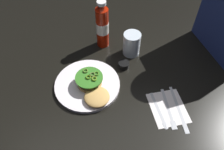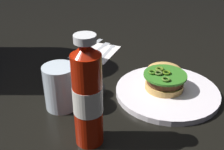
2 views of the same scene
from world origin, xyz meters
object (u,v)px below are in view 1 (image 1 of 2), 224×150
at_px(burger_sandwich, 92,86).
at_px(water_glass, 132,44).
at_px(dinner_plate, 87,85).
at_px(condiment_cup, 124,65).
at_px(spoon_utensil, 161,115).
at_px(napkin, 168,108).
at_px(ketchup_bottle, 102,26).
at_px(butter_knife, 180,111).
at_px(fork_utensil, 169,111).

distance_m(burger_sandwich, water_glass, 0.30).
height_order(dinner_plate, water_glass, water_glass).
height_order(condiment_cup, spoon_utensil, condiment_cup).
bearing_deg(napkin, condiment_cup, -159.78).
bearing_deg(ketchup_bottle, napkin, 18.38).
bearing_deg(burger_sandwich, butter_knife, 56.61).
distance_m(dinner_plate, burger_sandwich, 0.05).
relative_size(burger_sandwich, spoon_utensil, 1.13).
bearing_deg(spoon_utensil, ketchup_bottle, -167.34).
relative_size(spoon_utensil, butter_knife, 0.79).
bearing_deg(ketchup_bottle, burger_sandwich, -24.53).
relative_size(dinner_plate, burger_sandwich, 1.46).
bearing_deg(spoon_utensil, burger_sandwich, -130.60).
relative_size(dinner_plate, napkin, 1.72).
relative_size(burger_sandwich, butter_knife, 0.89).
relative_size(dinner_plate, fork_utensil, 1.49).
bearing_deg(water_glass, dinner_plate, -61.68).
bearing_deg(ketchup_bottle, butter_knife, 21.21).
bearing_deg(dinner_plate, condiment_cup, 107.28).
bearing_deg(dinner_plate, butter_knife, 53.59).
bearing_deg(butter_knife, napkin, -129.74).
bearing_deg(water_glass, burger_sandwich, -54.41).
xyz_separation_m(burger_sandwich, ketchup_bottle, (-0.28, 0.13, 0.08)).
xyz_separation_m(burger_sandwich, water_glass, (-0.17, 0.24, 0.02)).
xyz_separation_m(condiment_cup, napkin, (0.27, 0.10, -0.01)).
relative_size(condiment_cup, napkin, 0.31).
bearing_deg(condiment_cup, spoon_utensil, 10.82).
bearing_deg(napkin, dinner_plate, -125.96).
distance_m(water_glass, butter_knife, 0.39).
relative_size(burger_sandwich, napkin, 1.18).
height_order(dinner_plate, ketchup_bottle, ketchup_bottle).
bearing_deg(condiment_cup, napkin, 20.22).
xyz_separation_m(ketchup_bottle, napkin, (0.45, 0.15, -0.12)).
xyz_separation_m(napkin, butter_knife, (0.03, 0.04, 0.00)).
distance_m(dinner_plate, spoon_utensil, 0.34).
bearing_deg(napkin, ketchup_bottle, -161.62).
distance_m(condiment_cup, butter_knife, 0.33).
height_order(water_glass, butter_knife, water_glass).
xyz_separation_m(ketchup_bottle, water_glass, (0.10, 0.12, -0.06)).
xyz_separation_m(dinner_plate, condiment_cup, (-0.06, 0.19, 0.01)).
bearing_deg(dinner_plate, fork_utensil, 51.37).
bearing_deg(fork_utensil, water_glass, -175.36).
relative_size(ketchup_bottle, butter_knife, 1.13).
relative_size(burger_sandwich, ketchup_bottle, 0.79).
xyz_separation_m(dinner_plate, butter_knife, (0.24, 0.33, -0.00)).
height_order(water_glass, condiment_cup, water_glass).
bearing_deg(ketchup_bottle, spoon_utensil, 12.66).
relative_size(dinner_plate, butter_knife, 1.29).
height_order(burger_sandwich, fork_utensil, burger_sandwich).
relative_size(dinner_plate, water_glass, 2.46).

